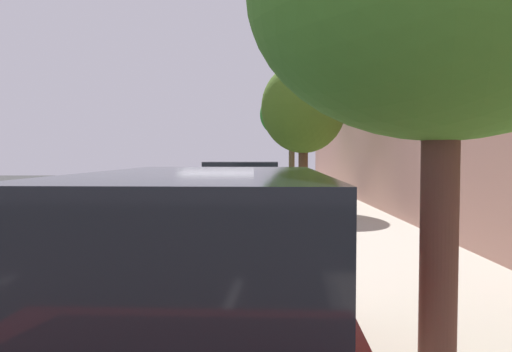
{
  "coord_description": "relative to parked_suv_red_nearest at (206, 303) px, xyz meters",
  "views": [
    {
      "loc": [
        1.42,
        -16.12,
        2.12
      ],
      "look_at": [
        1.28,
        7.59,
        1.06
      ],
      "focal_mm": 33.68,
      "sensor_mm": 36.0,
      "label": 1
    }
  ],
  "objects": [
    {
      "name": "ground",
      "position": [
        -1.03,
        12.63,
        -1.03
      ],
      "size": [
        64.8,
        64.8,
        0.0
      ],
      "primitive_type": "plane",
      "color": "#292929"
    },
    {
      "name": "sidewalk",
      "position": [
        2.95,
        12.63,
        -0.95
      ],
      "size": [
        3.49,
        40.5,
        0.15
      ],
      "primitive_type": "cube",
      "color": "#B3A99A",
      "rests_on": "ground"
    },
    {
      "name": "curb_edge",
      "position": [
        1.12,
        12.63,
        -0.95
      ],
      "size": [
        0.16,
        40.5,
        0.15
      ],
      "primitive_type": "cube",
      "color": "gray",
      "rests_on": "ground"
    },
    {
      "name": "lane_stripe_centre",
      "position": [
        -4.29,
        12.38,
        -1.02
      ],
      "size": [
        0.14,
        40.0,
        0.01
      ],
      "color": "white",
      "rests_on": "ground"
    },
    {
      "name": "lane_stripe_bike_edge",
      "position": [
        -0.35,
        12.63,
        -1.02
      ],
      "size": [
        0.12,
        40.5,
        0.01
      ],
      "primitive_type": "cube",
      "color": "white",
      "rests_on": "ground"
    },
    {
      "name": "building_facade",
      "position": [
        4.94,
        12.63,
        1.85
      ],
      "size": [
        0.5,
        40.5,
        5.74
      ],
      "primitive_type": "cube",
      "color": "#A27465",
      "rests_on": "ground"
    },
    {
      "name": "parked_suv_red_nearest",
      "position": [
        0.0,
        0.0,
        0.0
      ],
      "size": [
        2.09,
        4.76,
        1.99
      ],
      "color": "maroon",
      "rests_on": "ground"
    },
    {
      "name": "parked_pickup_grey_second",
      "position": [
        -0.04,
        7.24,
        -0.13
      ],
      "size": [
        2.16,
        5.37,
        1.95
      ],
      "color": "slate",
      "rests_on": "ground"
    },
    {
      "name": "parked_sedan_green_mid",
      "position": [
        -0.05,
        13.41,
        -0.27
      ],
      "size": [
        1.94,
        4.45,
        1.52
      ],
      "color": "#1E512D",
      "rests_on": "ground"
    },
    {
      "name": "parked_sedan_black_far",
      "position": [
        0.02,
        25.17,
        -0.27
      ],
      "size": [
        1.94,
        4.45,
        1.52
      ],
      "color": "black",
      "rests_on": "ground"
    },
    {
      "name": "bicycle_at_curb",
      "position": [
        0.66,
        20.58,
        -0.66
      ],
      "size": [
        1.7,
        0.46,
        0.73
      ],
      "color": "black",
      "rests_on": "ground"
    },
    {
      "name": "cyclist_with_backpack",
      "position": [
        0.88,
        20.13,
        0.07
      ],
      "size": [
        0.43,
        0.62,
        1.79
      ],
      "color": "#C6B284",
      "rests_on": "ground"
    },
    {
      "name": "street_tree_mid_block",
      "position": [
        2.01,
        13.95,
        2.77
      ],
      "size": [
        3.05,
        3.05,
        5.31
      ],
      "color": "#4F3521",
      "rests_on": "sidewalk"
    },
    {
      "name": "street_tree_far_end",
      "position": [
        2.01,
        20.03,
        3.04
      ],
      "size": [
        3.13,
        3.13,
        5.23
      ],
      "color": "brown",
      "rests_on": "sidewalk"
    }
  ]
}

